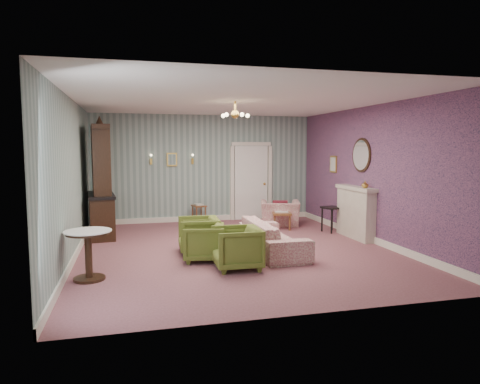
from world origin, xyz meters
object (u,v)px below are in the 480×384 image
object	(u,v)px
olive_chair_c	(199,233)
pedestal_table	(89,255)
sofa_chintz	(273,231)
side_table_black	(332,219)
olive_chair_b	(204,241)
fireplace	(355,212)
coffee_table	(281,220)
olive_chair_a	(237,246)
dresser	(100,178)
wingback_chair	(280,209)

from	to	relation	value
olive_chair_c	pedestal_table	xyz separation A→B (m)	(-1.89, -1.30, 0.01)
sofa_chintz	side_table_black	world-z (taller)	sofa_chintz
olive_chair_b	pedestal_table	distance (m)	2.01
fireplace	side_table_black	world-z (taller)	fireplace
coffee_table	olive_chair_c	bearing A→B (deg)	-139.80
sofa_chintz	olive_chair_a	bearing A→B (deg)	134.57
olive_chair_b	coffee_table	xyz separation A→B (m)	(2.41, 2.64, -0.15)
dresser	fireplace	world-z (taller)	dresser
olive_chair_a	olive_chair_c	xyz separation A→B (m)	(-0.45, 1.26, -0.01)
coffee_table	pedestal_table	xyz separation A→B (m)	(-4.29, -3.34, 0.17)
wingback_chair	pedestal_table	bearing A→B (deg)	56.96
olive_chair_a	side_table_black	world-z (taller)	olive_chair_a
olive_chair_c	dresser	distance (m)	3.00
coffee_table	side_table_black	size ratio (longest dim) A/B	1.35
olive_chair_b	sofa_chintz	distance (m)	1.42
olive_chair_c	dresser	xyz separation A→B (m)	(-1.90, 2.12, 0.95)
wingback_chair	side_table_black	size ratio (longest dim) A/B	1.60
side_table_black	pedestal_table	distance (m)	5.86
olive_chair_c	fireplace	xyz separation A→B (m)	(3.61, 0.50, 0.20)
sofa_chintz	pedestal_table	xyz separation A→B (m)	(-3.27, -0.97, -0.03)
dresser	coffee_table	size ratio (longest dim) A/B	3.21
olive_chair_c	coffee_table	distance (m)	3.15
dresser	pedestal_table	size ratio (longest dim) A/B	3.46
wingback_chair	coffee_table	size ratio (longest dim) A/B	1.18
coffee_table	pedestal_table	distance (m)	5.44
side_table_black	pedestal_table	size ratio (longest dim) A/B	0.80
wingback_chair	dresser	xyz separation A→B (m)	(-4.40, -0.26, 0.90)
fireplace	wingback_chair	bearing A→B (deg)	120.52
coffee_table	olive_chair_b	bearing A→B (deg)	-132.38
sofa_chintz	fireplace	distance (m)	2.37
dresser	coffee_table	distance (m)	4.45
olive_chair_c	fireplace	size ratio (longest dim) A/B	0.54
olive_chair_a	fireplace	xyz separation A→B (m)	(3.16, 1.75, 0.19)
coffee_table	pedestal_table	bearing A→B (deg)	-142.14
olive_chair_b	side_table_black	distance (m)	3.86
dresser	coffee_table	world-z (taller)	dresser
olive_chair_c	sofa_chintz	distance (m)	1.43
wingback_chair	coffee_table	distance (m)	0.42
fireplace	olive_chair_c	bearing A→B (deg)	-172.18
olive_chair_c	side_table_black	size ratio (longest dim) A/B	1.24
olive_chair_b	wingback_chair	xyz separation A→B (m)	(2.50, 2.98, 0.07)
fireplace	pedestal_table	size ratio (longest dim) A/B	1.82
olive_chair_a	sofa_chintz	size ratio (longest dim) A/B	0.37
fireplace	coffee_table	bearing A→B (deg)	128.02
olive_chair_b	fireplace	xyz separation A→B (m)	(3.61, 1.10, 0.22)
olive_chair_c	coffee_table	bearing A→B (deg)	133.31
olive_chair_c	pedestal_table	world-z (taller)	pedestal_table
wingback_chair	pedestal_table	size ratio (longest dim) A/B	1.28
olive_chair_a	sofa_chintz	world-z (taller)	sofa_chintz
sofa_chintz	wingback_chair	xyz separation A→B (m)	(1.11, 2.71, 0.02)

